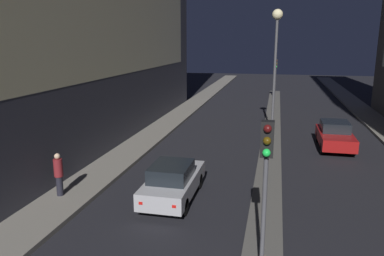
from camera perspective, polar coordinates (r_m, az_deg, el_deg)
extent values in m
cube|color=#56544F|center=(27.34, 12.11, 0.04)|extent=(1.18, 39.94, 0.14)
cylinder|color=#4C4C51|center=(10.03, 10.85, -13.10)|extent=(0.12, 0.12, 3.22)
cube|color=black|center=(9.31, 11.40, -1.64)|extent=(0.32, 0.28, 0.90)
sphere|color=#4C0F0F|center=(9.07, 11.45, -0.09)|extent=(0.20, 0.20, 0.20)
sphere|color=#4C380A|center=(9.14, 11.37, -1.93)|extent=(0.20, 0.20, 0.20)
sphere|color=#1EEA4C|center=(9.22, 11.28, -3.73)|extent=(0.20, 0.20, 0.20)
cylinder|color=#4C4C51|center=(40.26, 12.55, 6.61)|extent=(0.12, 0.12, 3.22)
cube|color=black|center=(40.08, 12.70, 9.54)|extent=(0.32, 0.28, 0.90)
sphere|color=#4C0F0F|center=(39.89, 12.72, 9.95)|extent=(0.20, 0.20, 0.20)
sphere|color=#4C380A|center=(39.90, 12.70, 9.52)|extent=(0.20, 0.20, 0.20)
sphere|color=#1EEA4C|center=(39.92, 12.67, 9.09)|extent=(0.20, 0.20, 0.20)
cylinder|color=#4C4C51|center=(24.16, 12.44, 7.34)|extent=(0.16, 0.16, 7.36)
sphere|color=#F9EAB2|center=(24.09, 12.91, 16.53)|extent=(0.64, 0.64, 0.64)
cube|color=#B2B2B7|center=(14.95, -2.84, -8.45)|extent=(1.71, 4.17, 0.65)
cube|color=black|center=(14.45, -3.20, -6.63)|extent=(1.45, 1.88, 0.57)
cube|color=red|center=(13.29, -7.83, -11.27)|extent=(0.14, 0.04, 0.10)
cube|color=red|center=(12.94, -2.75, -11.85)|extent=(0.14, 0.04, 0.10)
cylinder|color=black|center=(16.42, -4.13, -7.66)|extent=(0.22, 0.64, 0.64)
cylinder|color=black|center=(16.07, 1.01, -8.09)|extent=(0.22, 0.64, 0.64)
cylinder|color=black|center=(14.16, -7.21, -11.25)|extent=(0.22, 0.64, 0.64)
cylinder|color=black|center=(13.75, -1.24, -11.91)|extent=(0.22, 0.64, 0.64)
cube|color=maroon|center=(23.29, 20.94, -1.37)|extent=(1.81, 4.19, 0.65)
cube|color=black|center=(23.46, 20.96, 0.26)|extent=(1.54, 1.88, 0.56)
cube|color=red|center=(25.23, 18.90, -0.06)|extent=(0.14, 0.04, 0.10)
cube|color=red|center=(25.40, 21.73, -0.20)|extent=(0.14, 0.04, 0.10)
cylinder|color=black|center=(24.52, 18.65, -1.27)|extent=(0.22, 0.64, 0.64)
cylinder|color=black|center=(24.74, 22.30, -1.45)|extent=(0.22, 0.64, 0.64)
cylinder|color=black|center=(22.02, 19.28, -2.92)|extent=(0.22, 0.64, 0.64)
cylinder|color=black|center=(22.27, 23.34, -3.10)|extent=(0.22, 0.64, 0.64)
cylinder|color=black|center=(15.79, -19.51, -8.30)|extent=(0.26, 0.26, 0.79)
cylinder|color=maroon|center=(15.54, -19.72, -5.71)|extent=(0.35, 0.35, 0.71)
sphere|color=beige|center=(15.40, -19.86, -4.07)|extent=(0.23, 0.23, 0.23)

